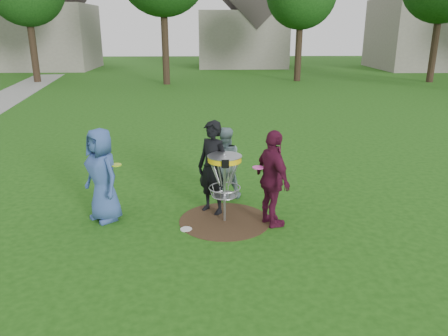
{
  "coord_description": "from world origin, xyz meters",
  "views": [
    {
      "loc": [
        -0.31,
        -7.88,
        3.66
      ],
      "look_at": [
        0.0,
        0.3,
        1.0
      ],
      "focal_mm": 35.0,
      "sensor_mm": 36.0,
      "label": 1
    }
  ],
  "objects_px": {
    "disc_golf_basket": "(225,172)",
    "player_black": "(213,168)",
    "player_grey": "(224,163)",
    "player_maroon": "(273,179)",
    "player_blue": "(102,175)"
  },
  "relations": [
    {
      "from": "player_black",
      "to": "player_maroon",
      "type": "bearing_deg",
      "value": 8.44
    },
    {
      "from": "disc_golf_basket",
      "to": "player_black",
      "type": "bearing_deg",
      "value": 115.95
    },
    {
      "from": "player_black",
      "to": "disc_golf_basket",
      "type": "bearing_deg",
      "value": -24.78
    },
    {
      "from": "player_black",
      "to": "player_maroon",
      "type": "height_order",
      "value": "player_black"
    },
    {
      "from": "player_maroon",
      "to": "player_grey",
      "type": "bearing_deg",
      "value": 8.43
    },
    {
      "from": "player_grey",
      "to": "player_maroon",
      "type": "bearing_deg",
      "value": 111.48
    },
    {
      "from": "player_grey",
      "to": "player_maroon",
      "type": "distance_m",
      "value": 1.72
    },
    {
      "from": "player_black",
      "to": "player_grey",
      "type": "xyz_separation_m",
      "value": [
        0.27,
        0.82,
        -0.16
      ]
    },
    {
      "from": "player_blue",
      "to": "disc_golf_basket",
      "type": "relative_size",
      "value": 1.34
    },
    {
      "from": "disc_golf_basket",
      "to": "player_blue",
      "type": "bearing_deg",
      "value": 175.74
    },
    {
      "from": "player_blue",
      "to": "player_black",
      "type": "bearing_deg",
      "value": 52.85
    },
    {
      "from": "player_grey",
      "to": "disc_golf_basket",
      "type": "bearing_deg",
      "value": 79.69
    },
    {
      "from": "player_black",
      "to": "player_grey",
      "type": "distance_m",
      "value": 0.87
    },
    {
      "from": "player_maroon",
      "to": "disc_golf_basket",
      "type": "distance_m",
      "value": 0.92
    },
    {
      "from": "player_grey",
      "to": "disc_golf_basket",
      "type": "xyz_separation_m",
      "value": [
        -0.04,
        -1.28,
        0.22
      ]
    }
  ]
}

